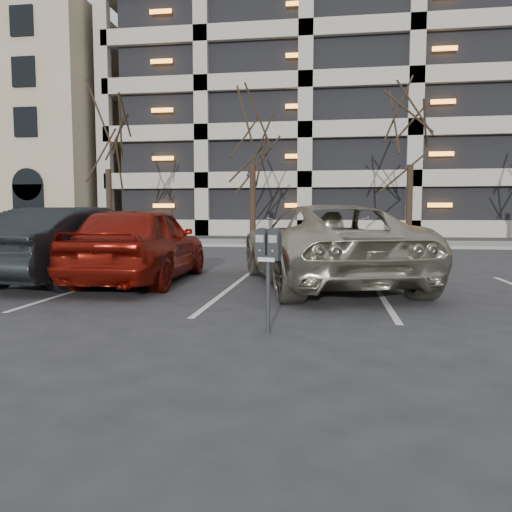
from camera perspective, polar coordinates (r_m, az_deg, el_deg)
name	(u,v)px	position (r m, az deg, el deg)	size (l,w,h in m)	color
ground	(294,317)	(7.04, 4.33, -7.01)	(140.00, 140.00, 0.00)	#28282B
sidewalk	(318,243)	(22.92, 7.07, 1.45)	(80.00, 4.00, 0.12)	gray
stall_lines	(228,290)	(9.47, -3.20, -3.86)	(16.90, 5.20, 0.00)	silver
parking_garage	(483,109)	(43.03, 24.52, 15.00)	(52.00, 20.00, 19.00)	black
tree_a	(107,124)	(25.50, -16.64, 14.28)	(3.45, 3.45, 7.84)	black
tree_b	(253,115)	(23.55, -0.38, 15.77)	(3.57, 3.57, 8.12)	black
tree_c	(412,115)	(23.53, 17.36, 15.16)	(3.48, 3.48, 7.90)	black
parking_meter	(268,254)	(6.02, 1.39, 0.18)	(0.34, 0.21, 1.25)	black
suv_silver	(324,245)	(10.22, 7.76, 1.27)	(4.21, 6.33, 1.62)	#AFA995
car_red	(141,244)	(10.68, -13.00, 1.36)	(1.91, 4.76, 1.62)	maroon
car_dark	(78,245)	(11.25, -19.66, 1.24)	(1.66, 4.75, 1.56)	black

